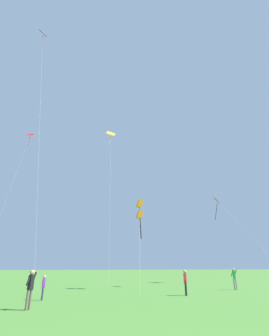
% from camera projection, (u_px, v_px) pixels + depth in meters
% --- Properties ---
extents(kite_red_high, '(3.50, 5.83, 25.62)m').
position_uv_depth(kite_red_high, '(29.00, 141.00, 46.85)').
color(kite_red_high, red).
rests_on(kite_red_high, ground_plane).
extents(kite_yellow_diamond, '(1.59, 8.24, 22.01)m').
position_uv_depth(kite_yellow_diamond, '(111.00, 139.00, 38.91)').
color(kite_yellow_diamond, yellow).
rests_on(kite_yellow_diamond, ground_plane).
extents(kite_purple_streamer, '(4.26, 6.04, 30.17)m').
position_uv_depth(kite_purple_streamer, '(42.00, 47.00, 30.98)').
color(kite_purple_streamer, purple).
rests_on(kite_purple_streamer, ground_plane).
extents(kite_orange_box, '(1.51, 4.70, 7.72)m').
position_uv_depth(kite_orange_box, '(140.00, 210.00, 23.58)').
color(kite_orange_box, orange).
rests_on(kite_orange_box, ground_plane).
extents(kite_pink_low, '(1.26, 11.30, 10.45)m').
position_uv_depth(kite_pink_low, '(218.00, 205.00, 32.39)').
color(kite_pink_low, pink).
rests_on(kite_pink_low, ground_plane).
extents(person_with_spool, '(0.41, 0.44, 1.63)m').
position_uv_depth(person_with_spool, '(31.00, 285.00, 11.30)').
color(person_with_spool, '#665B4C').
rests_on(person_with_spool, ground_plane).
extents(person_in_blue_jacket, '(0.35, 0.46, 1.57)m').
position_uv_depth(person_in_blue_jacket, '(185.00, 280.00, 16.85)').
color(person_in_blue_jacket, black).
rests_on(person_in_blue_jacket, ground_plane).
extents(person_child_small, '(0.18, 0.42, 1.32)m').
position_uv_depth(person_child_small, '(44.00, 285.00, 14.49)').
color(person_child_small, '#2D3351').
rests_on(person_child_small, ground_plane).
extents(person_in_red_shirt, '(0.48, 0.38, 1.67)m').
position_uv_depth(person_in_red_shirt, '(234.00, 277.00, 21.16)').
color(person_in_red_shirt, gray).
rests_on(person_in_red_shirt, ground_plane).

